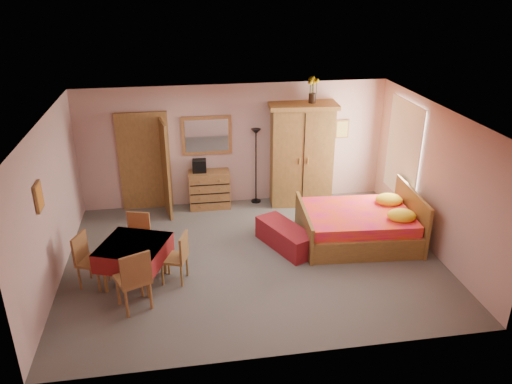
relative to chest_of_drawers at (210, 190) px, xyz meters
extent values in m
plane|color=#615C55|center=(0.59, -2.26, -0.41)|extent=(6.50, 6.50, 0.00)
plane|color=brown|center=(0.59, -2.26, 2.19)|extent=(6.50, 6.50, 0.00)
cube|color=tan|center=(0.59, 0.24, 0.89)|extent=(6.50, 0.10, 2.60)
cube|color=tan|center=(0.59, -4.76, 0.89)|extent=(6.50, 0.10, 2.60)
cube|color=tan|center=(-2.66, -2.26, 0.89)|extent=(0.10, 5.00, 2.60)
cube|color=tan|center=(3.84, -2.26, 0.89)|extent=(0.10, 5.00, 2.60)
cube|color=#9E6B35|center=(-1.31, 0.21, 0.62)|extent=(1.06, 0.12, 2.15)
cube|color=white|center=(3.80, -1.06, 1.04)|extent=(0.08, 1.40, 1.95)
cube|color=orange|center=(-2.63, -2.86, 1.29)|extent=(0.04, 0.32, 0.42)
cube|color=#D8BF59|center=(2.94, 0.21, 1.14)|extent=(0.30, 0.04, 0.40)
cube|color=brown|center=(0.00, 0.00, 0.00)|extent=(0.87, 0.44, 0.81)
cube|color=silver|center=(0.00, 0.21, 1.14)|extent=(1.05, 0.06, 0.82)
cube|color=black|center=(-0.19, 0.04, 0.54)|extent=(0.30, 0.23, 0.27)
cube|color=black|center=(1.02, 0.11, 0.43)|extent=(0.22, 0.22, 1.67)
cube|color=olive|center=(1.98, -0.05, 0.70)|extent=(1.46, 0.83, 2.22)
cube|color=yellow|center=(2.16, -0.05, 2.08)|extent=(0.23, 0.23, 0.54)
cube|color=#E51654|center=(2.62, -1.92, 0.09)|extent=(2.25, 1.83, 0.98)
cube|color=maroon|center=(1.23, -1.96, -0.19)|extent=(0.96, 1.37, 0.43)
cube|color=maroon|center=(-1.41, -2.69, -0.05)|extent=(1.27, 1.27, 0.72)
cube|color=#976133|center=(-1.40, -3.36, 0.10)|extent=(0.60, 0.60, 1.01)
cube|color=olive|center=(-1.41, -2.06, 0.04)|extent=(0.50, 0.50, 0.88)
cube|color=#996033|center=(-2.07, -2.66, 0.04)|extent=(0.53, 0.53, 0.90)
cube|color=olive|center=(-0.78, -2.74, 0.02)|extent=(0.49, 0.49, 0.86)
camera|label=1|loc=(-0.60, -9.82, 4.23)|focal=35.00mm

